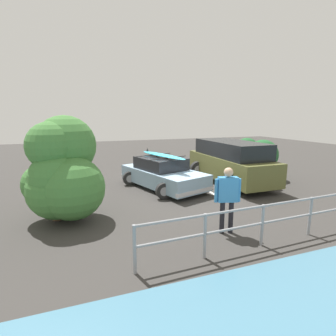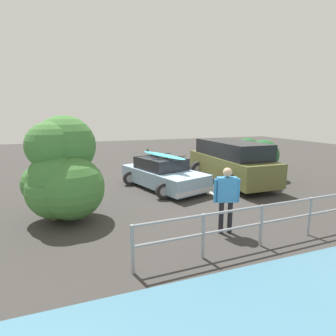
% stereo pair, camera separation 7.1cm
% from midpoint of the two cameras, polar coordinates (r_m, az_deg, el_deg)
% --- Properties ---
extents(ground_plane, '(44.00, 44.00, 0.02)m').
position_cam_midpoint_polar(ground_plane, '(10.70, 2.02, -4.74)').
color(ground_plane, '#383533').
rests_on(ground_plane, ground).
extents(parking_stripe, '(0.12, 3.78, 0.00)m').
position_cam_midpoint_polar(parking_stripe, '(11.52, 6.02, -3.57)').
color(parking_stripe, silver).
rests_on(parking_stripe, ground).
extents(sedan_car, '(3.02, 4.32, 1.54)m').
position_cam_midpoint_polar(sedan_car, '(10.84, -1.39, -1.19)').
color(sedan_car, '#8CADC6').
rests_on(sedan_car, ground).
extents(suv_car, '(2.58, 4.95, 1.86)m').
position_cam_midpoint_polar(suv_car, '(11.89, 13.23, 1.38)').
color(suv_car, brown).
rests_on(suv_car, ground).
extents(person_bystander, '(0.64, 0.32, 1.70)m').
position_cam_midpoint_polar(person_bystander, '(6.71, 12.53, -5.63)').
color(person_bystander, black).
rests_on(person_bystander, ground).
extents(railing_fence, '(7.55, 0.31, 0.98)m').
position_cam_midpoint_polar(railing_fence, '(6.91, 24.34, -9.14)').
color(railing_fence, gray).
rests_on(railing_fence, ground).
extents(bush_near_left, '(2.24, 2.42, 2.97)m').
position_cam_midpoint_polar(bush_near_left, '(7.91, -22.44, -0.89)').
color(bush_near_left, brown).
rests_on(bush_near_left, ground).
extents(bush_near_right, '(1.69, 2.04, 1.89)m').
position_cam_midpoint_polar(bush_near_right, '(13.36, 18.62, 2.59)').
color(bush_near_right, brown).
rests_on(bush_near_right, ground).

